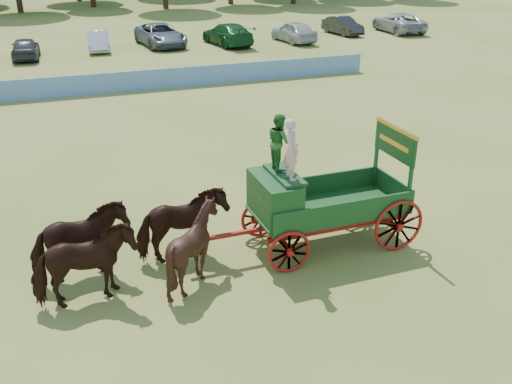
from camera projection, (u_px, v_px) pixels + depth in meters
name	position (u px, v px, depth m)	size (l,w,h in m)	color
ground	(302.00, 250.00, 14.64)	(160.00, 160.00, 0.00)	olive
horse_lead_left	(84.00, 266.00, 12.16)	(1.00, 2.19, 1.85)	black
horse_lead_right	(80.00, 242.00, 13.10)	(1.00, 2.19, 1.85)	black
horse_wheel_left	(194.00, 246.00, 12.93)	(1.50, 1.68, 1.85)	black
horse_wheel_right	(182.00, 225.00, 13.87)	(1.00, 2.19, 1.85)	black
farm_dray	(304.00, 193.00, 14.11)	(6.00, 2.00, 3.62)	#9D110F
sponsor_banner	(139.00, 81.00, 29.48)	(26.00, 0.08, 1.05)	#2065AE
parked_cars	(117.00, 39.00, 39.83)	(51.00, 7.26, 1.59)	silver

